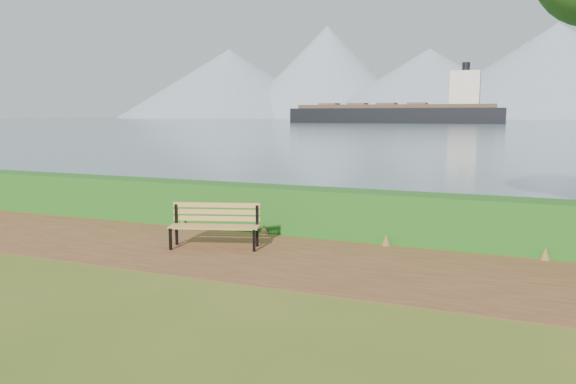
% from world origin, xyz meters
% --- Properties ---
extents(ground, '(140.00, 140.00, 0.00)m').
position_xyz_m(ground, '(0.00, 0.00, 0.00)').
color(ground, '#425919').
rests_on(ground, ground).
extents(path, '(40.00, 3.40, 0.01)m').
position_xyz_m(path, '(0.00, 0.30, 0.01)').
color(path, '#53331C').
rests_on(path, ground).
extents(hedge, '(32.00, 0.85, 1.00)m').
position_xyz_m(hedge, '(0.00, 2.60, 0.50)').
color(hedge, '#164F17').
rests_on(hedge, ground).
extents(water, '(700.00, 510.00, 0.00)m').
position_xyz_m(water, '(0.00, 260.00, 0.01)').
color(water, slate).
rests_on(water, ground).
extents(mountains, '(585.00, 190.00, 70.00)m').
position_xyz_m(mountains, '(-9.17, 406.05, 27.70)').
color(mountains, '#7B8BA5').
rests_on(mountains, ground).
extents(bench, '(1.81, 1.02, 0.87)m').
position_xyz_m(bench, '(-1.47, 0.59, 0.50)').
color(bench, black).
rests_on(bench, ground).
extents(cargo_ship, '(63.22, 12.18, 19.09)m').
position_xyz_m(cargo_ship, '(-30.41, 159.88, 2.85)').
color(cargo_ship, black).
rests_on(cargo_ship, ground).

